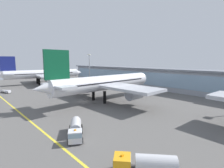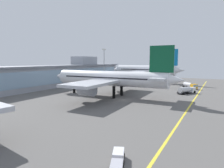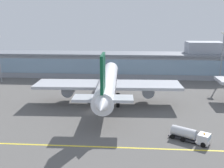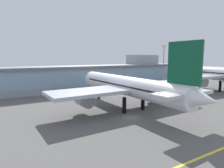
{
  "view_description": "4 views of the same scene",
  "coord_description": "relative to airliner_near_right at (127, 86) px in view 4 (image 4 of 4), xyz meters",
  "views": [
    {
      "loc": [
        55.3,
        -34.95,
        15.69
      ],
      "look_at": [
        6.02,
        9.2,
        6.56
      ],
      "focal_mm": 27.78,
      "sensor_mm": 36.0,
      "label": 1
    },
    {
      "loc": [
        -61.5,
        -29.3,
        13.71
      ],
      "look_at": [
        6.9,
        8.34,
        4.44
      ],
      "focal_mm": 31.34,
      "sensor_mm": 36.0,
      "label": 2
    },
    {
      "loc": [
        11.07,
        -73.23,
        27.07
      ],
      "look_at": [
        4.94,
        12.86,
        5.27
      ],
      "focal_mm": 41.99,
      "sensor_mm": 36.0,
      "label": 3
    },
    {
      "loc": [
        -29.49,
        -39.68,
        15.63
      ],
      "look_at": [
        2.31,
        13.49,
        6.99
      ],
      "focal_mm": 31.64,
      "sensor_mm": 36.0,
      "label": 4
    }
  ],
  "objects": [
    {
      "name": "ground_plane",
      "position": [
        -3.95,
        -7.43,
        -6.87
      ],
      "size": [
        209.23,
        209.23,
        0.0
      ],
      "primitive_type": "plane",
      "color": "#5B5956"
    },
    {
      "name": "terminal_building",
      "position": [
        -1.96,
        40.96,
        -0.8
      ],
      "size": [
        152.45,
        14.0,
        16.51
      ],
      "color": "#9399A3",
      "rests_on": "ground"
    },
    {
      "name": "taxiway_centreline_stripe",
      "position": [
        -3.95,
        -29.43,
        -6.86
      ],
      "size": [
        167.38,
        0.5,
        0.01
      ],
      "primitive_type": "cube",
      "color": "yellow",
      "rests_on": "ground"
    },
    {
      "name": "apron_light_mast_west",
      "position": [
        44.81,
        29.84,
        7.44
      ],
      "size": [
        1.8,
        1.8,
        21.56
      ],
      "color": "gray",
      "rests_on": "ground"
    },
    {
      "name": "airliner_far_right",
      "position": [
        56.15,
        5.32,
        0.73
      ],
      "size": [
        40.21,
        48.52,
        20.73
      ],
      "rotation": [
        0.0,
        0.0,
        1.54
      ],
      "color": "black",
      "rests_on": "ground"
    },
    {
      "name": "airliner_near_right",
      "position": [
        0.0,
        0.0,
        0.0
      ],
      "size": [
        46.61,
        54.61,
        18.82
      ],
      "rotation": [
        0.0,
        0.0,
        1.6
      ],
      "color": "black",
      "rests_on": "ground"
    }
  ]
}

